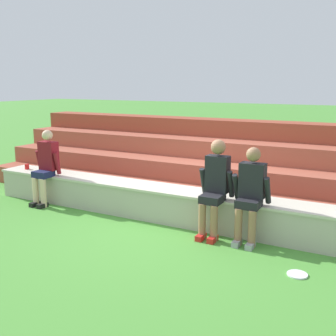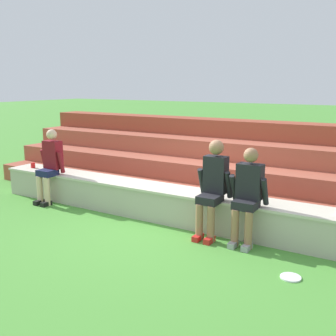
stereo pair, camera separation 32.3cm
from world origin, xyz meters
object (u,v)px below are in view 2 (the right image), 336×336
Objects in this scene: person_far_left at (50,164)px; person_left_of_center at (213,185)px; person_center at (248,193)px; frisbee at (291,277)px; plastic_cup_right_end at (33,165)px.

person_far_left is 0.97× the size of person_left_of_center.
frisbee is (0.85, -0.74, -0.74)m from person_center.
plastic_cup_right_end is at bearing 176.33° from person_left_of_center.
person_left_of_center is 0.55m from person_center.
person_center is 13.04× the size of plastic_cup_right_end.
plastic_cup_right_end reaches higher than frisbee.
person_far_left is at bearing 179.54° from person_center.
person_center is (3.99, -0.03, -0.01)m from person_far_left.
person_left_of_center is 1.78m from frisbee.
person_center is at bearing -0.46° from person_far_left.
person_far_left reaches higher than plastic_cup_right_end.
person_left_of_center is at bearing -3.67° from plastic_cup_right_end.
plastic_cup_right_end is (-0.80, 0.26, -0.16)m from person_far_left.
plastic_cup_right_end is (-4.23, 0.27, -0.19)m from person_left_of_center.
person_left_of_center reaches higher than frisbee.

